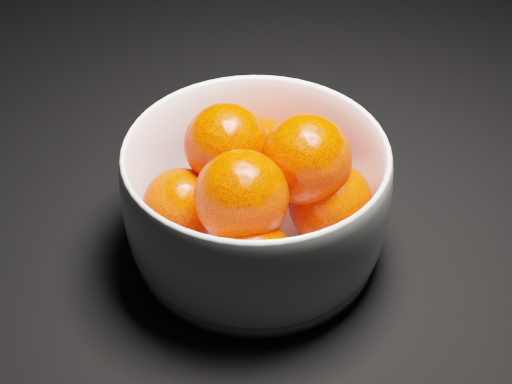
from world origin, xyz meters
TOP-DOWN VIEW (x-y plane):
  - ground at (0.00, 0.00)m, footprint 3.00×3.00m
  - bowl at (0.04, -0.25)m, footprint 0.21×0.21m
  - orange_pile at (0.04, -0.25)m, footprint 0.16×0.16m

SIDE VIEW (x-z plane):
  - ground at x=0.00m, z-range 0.00..0.00m
  - bowl at x=0.04m, z-range 0.00..0.10m
  - orange_pile at x=0.04m, z-range 0.01..0.11m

